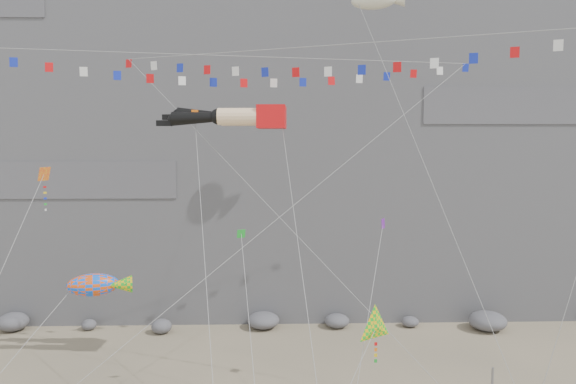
# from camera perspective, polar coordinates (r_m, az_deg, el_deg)

# --- Properties ---
(cliff) EXTENTS (80.00, 28.00, 50.00)m
(cliff) POSITION_cam_1_polar(r_m,az_deg,el_deg) (60.26, -2.41, 14.55)
(cliff) COLOR slate
(cliff) RESTS_ON ground
(talus_boulders) EXTENTS (60.00, 3.00, 1.20)m
(talus_boulders) POSITION_cam_1_polar(r_m,az_deg,el_deg) (46.63, -2.53, -12.95)
(talus_boulders) COLOR #5C5C61
(talus_boulders) RESTS_ON ground
(legs_kite) EXTENTS (9.37, 16.15, 22.11)m
(legs_kite) POSITION_cam_1_polar(r_m,az_deg,el_deg) (34.33, -5.23, 7.57)
(legs_kite) COLOR red
(legs_kite) RESTS_ON ground
(flag_banner_upper) EXTENTS (32.22, 15.81, 26.51)m
(flag_banner_upper) POSITION_cam_1_polar(r_m,az_deg,el_deg) (36.39, -6.09, 13.57)
(flag_banner_upper) COLOR red
(flag_banner_upper) RESTS_ON ground
(flag_banner_lower) EXTENTS (27.27, 13.91, 23.23)m
(flag_banner_lower) POSITION_cam_1_polar(r_m,az_deg,el_deg) (32.83, 5.83, 14.66)
(flag_banner_lower) COLOR red
(flag_banner_lower) RESTS_ON ground
(harlequin_kite) EXTENTS (3.93, 9.22, 15.92)m
(harlequin_kite) POSITION_cam_1_polar(r_m,az_deg,el_deg) (33.59, -23.58, 1.56)
(harlequin_kite) COLOR red
(harlequin_kite) RESTS_ON ground
(fish_windsock) EXTENTS (8.30, 8.58, 12.12)m
(fish_windsock) POSITION_cam_1_polar(r_m,az_deg,el_deg) (32.31, -19.21, -8.92)
(fish_windsock) COLOR #E4480B
(fish_windsock) RESTS_ON ground
(delta_kite) EXTENTS (5.63, 6.53, 9.48)m
(delta_kite) POSITION_cam_1_polar(r_m,az_deg,el_deg) (27.82, 8.92, -13.47)
(delta_kite) COLOR #E7B10B
(delta_kite) RESTS_ON ground
(blimp_windsock) EXTENTS (8.37, 14.17, 28.54)m
(blimp_windsock) POSITION_cam_1_polar(r_m,az_deg,el_deg) (40.98, 8.70, 18.59)
(blimp_windsock) COLOR beige
(blimp_windsock) RESTS_ON ground
(small_kite_a) EXTENTS (3.38, 14.14, 21.55)m
(small_kite_a) POSITION_cam_1_polar(r_m,az_deg,el_deg) (34.72, -9.43, 7.35)
(small_kite_a) COLOR orange
(small_kite_a) RESTS_ON ground
(small_kite_b) EXTENTS (4.14, 9.47, 13.98)m
(small_kite_b) POSITION_cam_1_polar(r_m,az_deg,el_deg) (32.34, 9.60, -3.42)
(small_kite_b) COLOR purple
(small_kite_b) RESTS_ON ground
(small_kite_c) EXTENTS (2.15, 12.11, 15.25)m
(small_kite_c) POSITION_cam_1_polar(r_m,az_deg,el_deg) (31.19, -4.74, -4.69)
(small_kite_c) COLOR green
(small_kite_c) RESTS_ON ground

